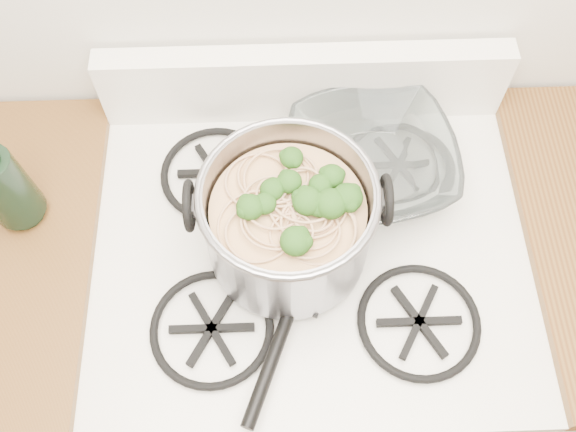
{
  "coord_description": "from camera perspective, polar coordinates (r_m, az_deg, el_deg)",
  "views": [
    {
      "loc": [
        -0.06,
        0.78,
        1.92
      ],
      "look_at": [
        -0.04,
        1.25,
        1.03
      ],
      "focal_mm": 40.0,
      "sensor_mm": 36.0,
      "label": 1
    }
  ],
  "objects": [
    {
      "name": "counter_left",
      "position": [
        1.6,
        -17.1,
        -9.94
      ],
      "size": [
        0.25,
        0.65,
        0.92
      ],
      "color": "silver",
      "rests_on": "ground"
    },
    {
      "name": "stock_pot",
      "position": [
        1.03,
        0.0,
        -0.54
      ],
      "size": [
        0.31,
        0.28,
        0.19
      ],
      "color": "gray",
      "rests_on": "gas_range"
    },
    {
      "name": "glass_bowl",
      "position": [
        1.18,
        7.33,
        4.47
      ],
      "size": [
        0.13,
        0.13,
        0.03
      ],
      "primitive_type": "imported",
      "rotation": [
        0.0,
        0.0,
        0.15
      ],
      "color": "white",
      "rests_on": "gas_range"
    },
    {
      "name": "gas_range",
      "position": [
        1.56,
        1.5,
        -10.19
      ],
      "size": [
        0.76,
        0.66,
        0.92
      ],
      "color": "white",
      "rests_on": "ground"
    },
    {
      "name": "spatula",
      "position": [
        1.07,
        1.24,
        -5.54
      ],
      "size": [
        0.38,
        0.39,
        0.02
      ],
      "primitive_type": null,
      "rotation": [
        0.0,
        0.0,
        -0.37
      ],
      "color": "black",
      "rests_on": "gas_range"
    }
  ]
}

